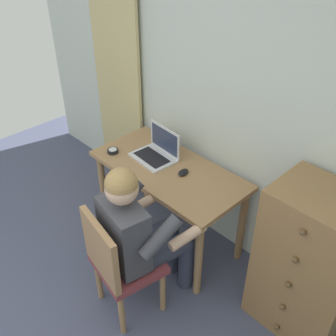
{
  "coord_description": "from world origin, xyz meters",
  "views": [
    {
      "loc": [
        1.48,
        0.13,
        2.44
      ],
      "look_at": [
        -0.17,
        1.73,
        0.82
      ],
      "focal_mm": 41.96,
      "sensor_mm": 36.0,
      "label": 1
    }
  ],
  "objects_px": {
    "dresser": "(309,264)",
    "chair": "(118,262)",
    "desk": "(168,179)",
    "person_seated": "(141,230)",
    "desk_clock": "(113,151)",
    "computer_mouse": "(183,172)",
    "laptop": "(157,151)"
  },
  "relations": [
    {
      "from": "dresser",
      "to": "laptop",
      "type": "height_order",
      "value": "dresser"
    },
    {
      "from": "desk_clock",
      "to": "laptop",
      "type": "bearing_deg",
      "value": 35.8
    },
    {
      "from": "person_seated",
      "to": "dresser",
      "type": "bearing_deg",
      "value": 36.7
    },
    {
      "from": "desk",
      "to": "desk_clock",
      "type": "xyz_separation_m",
      "value": [
        -0.47,
        -0.17,
        0.12
      ]
    },
    {
      "from": "desk",
      "to": "chair",
      "type": "bearing_deg",
      "value": -68.67
    },
    {
      "from": "chair",
      "to": "person_seated",
      "type": "xyz_separation_m",
      "value": [
        0.03,
        0.18,
        0.18
      ]
    },
    {
      "from": "desk",
      "to": "desk_clock",
      "type": "distance_m",
      "value": 0.51
    },
    {
      "from": "dresser",
      "to": "chair",
      "type": "bearing_deg",
      "value": -137.24
    },
    {
      "from": "laptop",
      "to": "computer_mouse",
      "type": "relative_size",
      "value": 3.57
    },
    {
      "from": "desk",
      "to": "computer_mouse",
      "type": "bearing_deg",
      "value": 11.42
    },
    {
      "from": "computer_mouse",
      "to": "desk",
      "type": "bearing_deg",
      "value": -177.1
    },
    {
      "from": "computer_mouse",
      "to": "desk_clock",
      "type": "relative_size",
      "value": 1.11
    },
    {
      "from": "desk",
      "to": "desk_clock",
      "type": "bearing_deg",
      "value": -160.03
    },
    {
      "from": "laptop",
      "to": "person_seated",
      "type": "bearing_deg",
      "value": -50.6
    },
    {
      "from": "dresser",
      "to": "laptop",
      "type": "xyz_separation_m",
      "value": [
        -1.34,
        -0.05,
        0.24
      ]
    },
    {
      "from": "laptop",
      "to": "desk_clock",
      "type": "bearing_deg",
      "value": -144.2
    },
    {
      "from": "chair",
      "to": "desk",
      "type": "bearing_deg",
      "value": 111.33
    },
    {
      "from": "laptop",
      "to": "desk_clock",
      "type": "height_order",
      "value": "laptop"
    },
    {
      "from": "dresser",
      "to": "chair",
      "type": "relative_size",
      "value": 1.25
    },
    {
      "from": "dresser",
      "to": "desk",
      "type": "bearing_deg",
      "value": -175.44
    },
    {
      "from": "laptop",
      "to": "computer_mouse",
      "type": "height_order",
      "value": "laptop"
    },
    {
      "from": "desk",
      "to": "person_seated",
      "type": "distance_m",
      "value": 0.63
    },
    {
      "from": "chair",
      "to": "computer_mouse",
      "type": "distance_m",
      "value": 0.81
    },
    {
      "from": "computer_mouse",
      "to": "desk_clock",
      "type": "height_order",
      "value": "computer_mouse"
    },
    {
      "from": "desk",
      "to": "person_seated",
      "type": "height_order",
      "value": "person_seated"
    },
    {
      "from": "chair",
      "to": "person_seated",
      "type": "distance_m",
      "value": 0.26
    },
    {
      "from": "chair",
      "to": "laptop",
      "type": "bearing_deg",
      "value": 120.7
    },
    {
      "from": "person_seated",
      "to": "desk",
      "type": "bearing_deg",
      "value": 119.65
    },
    {
      "from": "person_seated",
      "to": "chair",
      "type": "bearing_deg",
      "value": -98.76
    },
    {
      "from": "dresser",
      "to": "desk_clock",
      "type": "xyz_separation_m",
      "value": [
        -1.64,
        -0.26,
        0.2
      ]
    },
    {
      "from": "person_seated",
      "to": "laptop",
      "type": "distance_m",
      "value": 0.77
    },
    {
      "from": "person_seated",
      "to": "desk_clock",
      "type": "xyz_separation_m",
      "value": [
        -0.78,
        0.38,
        0.08
      ]
    }
  ]
}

